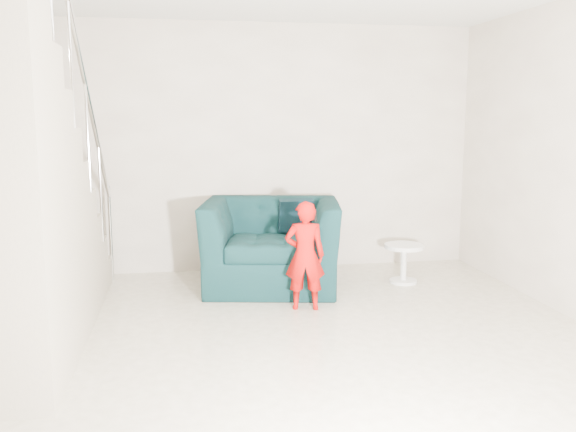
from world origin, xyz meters
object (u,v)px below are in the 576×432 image
Objects in this scene: armchair at (271,244)px; toddler at (305,256)px; side_table at (404,257)px; staircase at (3,226)px.

armchair is 0.82m from toddler.
armchair is 3.31× the size of side_table.
toddler is 0.27× the size of staircase.
side_table is 0.11× the size of staircase.
toddler reaches higher than side_table.
side_table is (1.36, -0.12, -0.16)m from armchair.
armchair is 2.62m from staircase.
toddler is 2.42× the size of side_table.
toddler is at bearing -150.16° from side_table.
armchair is 1.37× the size of toddler.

